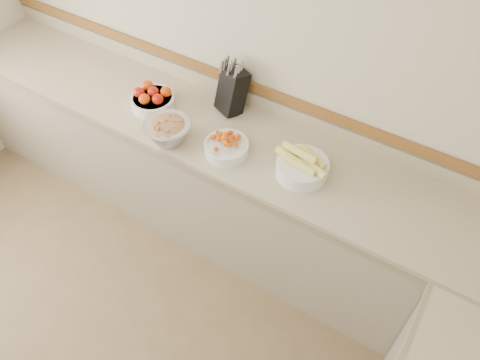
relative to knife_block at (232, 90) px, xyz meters
The scene contains 7 objects.
back_wall 0.28m from the knife_block, 65.04° to the left, with size 4.00×4.00×0.00m, color beige.
counter_back 0.64m from the knife_block, 78.24° to the right, with size 4.00×0.65×1.08m.
knife_block is the anchor object (origin of this frame).
tomato_bowl 0.50m from the knife_block, 151.16° to the right, with size 0.27×0.27×0.13m.
cherry_tomato_bowl 0.39m from the knife_block, 62.81° to the right, with size 0.25×0.25×0.14m.
corn_bowl 0.66m from the knife_block, 23.05° to the right, with size 0.32×0.29×0.17m.
rhubarb_bowl 0.46m from the knife_block, 110.43° to the right, with size 0.27×0.27×0.15m.
Camera 1 is at (1.18, 0.02, 2.78)m, focal length 35.00 mm.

